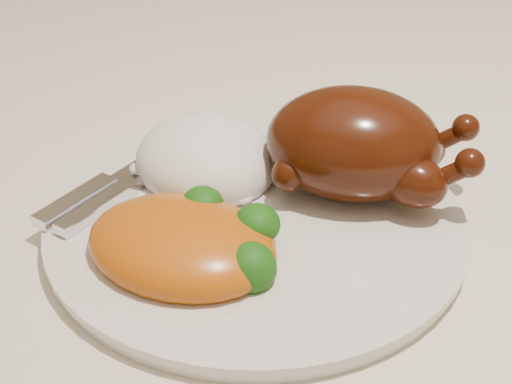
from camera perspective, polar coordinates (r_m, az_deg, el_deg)
The scene contains 7 objects.
dining_table at distance 0.72m, azimuth 11.62°, elevation -3.18°, with size 1.60×0.90×0.76m.
tablecloth at distance 0.68m, azimuth 12.29°, elevation 1.80°, with size 1.73×1.03×0.18m.
dinner_plate at distance 0.53m, azimuth 0.00°, elevation -2.40°, with size 0.31×0.31×0.01m, color silver.
roast_chicken at distance 0.54m, azimuth 8.18°, elevation 3.81°, with size 0.18×0.15×0.09m.
rice_mound at distance 0.58m, azimuth -4.00°, elevation 2.57°, with size 0.15×0.15×0.06m.
mac_and_cheese at distance 0.48m, azimuth -5.19°, elevation -4.21°, with size 0.15×0.13×0.05m.
cutlery at distance 0.56m, azimuth -11.51°, elevation 0.23°, with size 0.04×0.18×0.01m.
Camera 1 is at (0.21, -0.55, 1.08)m, focal length 50.00 mm.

